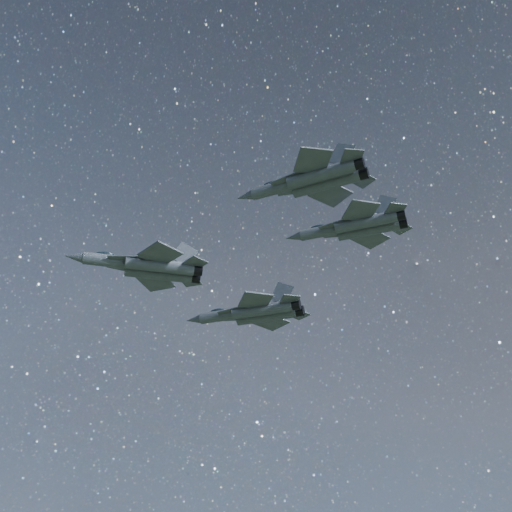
{
  "coord_description": "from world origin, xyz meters",
  "views": [
    {
      "loc": [
        4.63,
        -68.55,
        110.4
      ],
      "look_at": [
        -0.66,
        -1.27,
        152.63
      ],
      "focal_mm": 42.0,
      "sensor_mm": 36.0,
      "label": 1
    }
  ],
  "objects": [
    {
      "name": "jet_lead",
      "position": [
        -16.06,
        1.84,
        153.56
      ],
      "size": [
        19.87,
        13.39,
        5.01
      ],
      "rotation": [
        0.0,
        0.0,
        0.3
      ],
      "color": "#394047"
    },
    {
      "name": "jet_right",
      "position": [
        6.95,
        -13.82,
        154.89
      ],
      "size": [
        16.84,
        11.27,
        4.26
      ],
      "rotation": [
        0.0,
        0.0,
        -0.33
      ],
      "color": "#394047"
    },
    {
      "name": "jet_left",
      "position": [
        -1.96,
        12.76,
        151.33
      ],
      "size": [
        19.71,
        13.46,
        4.95
      ],
      "rotation": [
        0.0,
        0.0,
        -0.23
      ],
      "color": "#394047"
    },
    {
      "name": "jet_slot",
      "position": [
        12.4,
        -6.35,
        153.21
      ],
      "size": [
        16.2,
        10.99,
        4.07
      ],
      "rotation": [
        0.0,
        0.0,
        -0.26
      ],
      "color": "#394047"
    }
  ]
}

